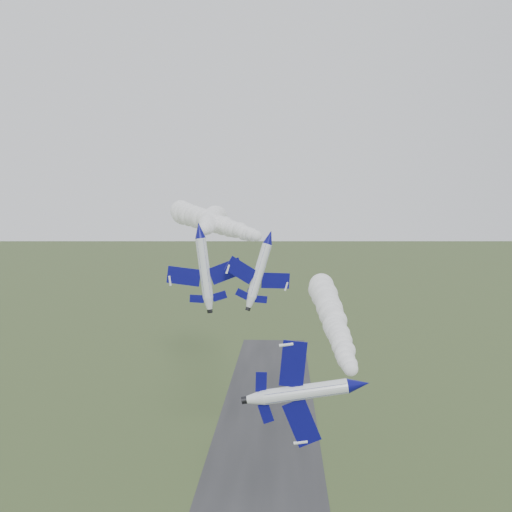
{
  "coord_description": "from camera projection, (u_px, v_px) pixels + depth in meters",
  "views": [
    {
      "loc": [
        4.03,
        -63.6,
        50.88
      ],
      "look_at": [
        -0.25,
        21.77,
        44.28
      ],
      "focal_mm": 40.0,
      "sensor_mm": 36.0,
      "label": 1
    }
  ],
  "objects": [
    {
      "name": "runway",
      "position": [
        260.0,
        510.0,
        97.32
      ],
      "size": [
        24.0,
        260.0,
        0.04
      ],
      "primitive_type": "cube",
      "color": "#2A2A2C",
      "rests_on": "ground"
    },
    {
      "name": "smoke_trail_jet_pair_left",
      "position": [
        211.0,
        221.0,
        122.73
      ],
      "size": [
        7.68,
        60.59,
        5.76
      ],
      "primitive_type": null,
      "rotation": [
        0.0,
        0.0,
        0.03
      ],
      "color": "silver"
    },
    {
      "name": "smoke_trail_jet_lead",
      "position": [
        332.0,
        315.0,
        97.53
      ],
      "size": [
        6.93,
        63.62,
        5.5
      ],
      "primitive_type": null,
      "rotation": [
        0.0,
        0.0,
        0.02
      ],
      "color": "silver"
    },
    {
      "name": "jet_lead",
      "position": [
        359.0,
        385.0,
        62.42
      ],
      "size": [
        3.73,
        14.24,
        11.66
      ],
      "rotation": [
        0.0,
        1.42,
        0.02
      ],
      "color": "white"
    },
    {
      "name": "jet_pair_left",
      "position": [
        199.0,
        230.0,
        89.11
      ],
      "size": [
        11.94,
        14.45,
        3.66
      ],
      "rotation": [
        0.0,
        -0.12,
        0.03
      ],
      "color": "white"
    },
    {
      "name": "smoke_trail_jet_pair_right",
      "position": [
        209.0,
        221.0,
        123.42
      ],
      "size": [
        31.88,
        65.07,
        5.74
      ],
      "primitive_type": null,
      "rotation": [
        0.0,
        0.0,
        0.4
      ],
      "color": "silver"
    },
    {
      "name": "jet_pair_right",
      "position": [
        270.0,
        237.0,
        88.74
      ],
      "size": [
        10.44,
        12.55,
        4.2
      ],
      "rotation": [
        0.0,
        0.31,
        0.4
      ],
      "color": "white"
    }
  ]
}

